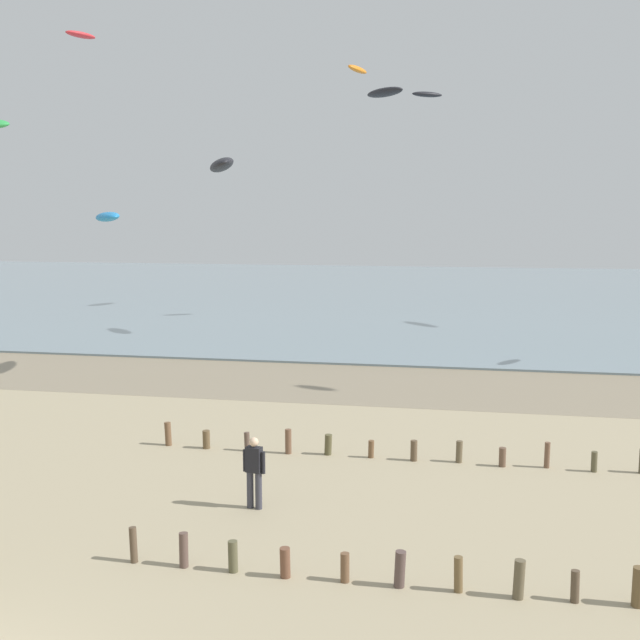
# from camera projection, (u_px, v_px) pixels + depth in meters

# --- Properties ---
(wet_sand_strip) EXTENTS (120.00, 7.56, 0.01)m
(wet_sand_strip) POSITION_uv_depth(u_px,v_px,m) (284.00, 380.00, 32.58)
(wet_sand_strip) COLOR gray
(wet_sand_strip) RESTS_ON ground
(sea) EXTENTS (160.00, 70.00, 0.10)m
(sea) POSITION_uv_depth(u_px,v_px,m) (385.00, 291.00, 70.31)
(sea) COLOR gray
(sea) RESTS_ON ground
(groyne_near) EXTENTS (11.76, 0.34, 0.73)m
(groyne_near) POSITION_uv_depth(u_px,v_px,m) (443.00, 573.00, 14.30)
(groyne_near) COLOR brown
(groyne_near) RESTS_ON ground
(groyne_mid) EXTENTS (14.75, 0.35, 0.73)m
(groyne_mid) POSITION_uv_depth(u_px,v_px,m) (392.00, 448.00, 22.02)
(groyne_mid) COLOR brown
(groyne_mid) RESTS_ON ground
(person_mid_beach) EXTENTS (0.56, 0.28, 1.71)m
(person_mid_beach) POSITION_uv_depth(u_px,v_px,m) (254.00, 470.00, 18.24)
(person_mid_beach) COLOR #383842
(person_mid_beach) RESTS_ON ground
(kite_aloft_0) EXTENTS (2.17, 3.34, 0.82)m
(kite_aloft_0) POSITION_uv_depth(u_px,v_px,m) (222.00, 165.00, 32.13)
(kite_aloft_0) COLOR black
(kite_aloft_1) EXTENTS (2.59, 2.56, 0.49)m
(kite_aloft_1) POSITION_uv_depth(u_px,v_px,m) (385.00, 92.00, 41.08)
(kite_aloft_1) COLOR black
(kite_aloft_2) EXTENTS (1.61, 2.69, 0.70)m
(kite_aloft_2) POSITION_uv_depth(u_px,v_px,m) (357.00, 69.00, 53.54)
(kite_aloft_2) COLOR orange
(kite_aloft_4) EXTENTS (2.11, 1.67, 0.38)m
(kite_aloft_4) POSITION_uv_depth(u_px,v_px,m) (427.00, 94.00, 48.27)
(kite_aloft_4) COLOR black
(kite_aloft_6) EXTENTS (1.87, 2.00, 0.44)m
(kite_aloft_6) POSITION_uv_depth(u_px,v_px,m) (107.00, 217.00, 27.38)
(kite_aloft_6) COLOR #2384D1
(kite_aloft_7) EXTENTS (1.56, 2.23, 0.37)m
(kite_aloft_7) POSITION_uv_depth(u_px,v_px,m) (81.00, 35.00, 47.88)
(kite_aloft_7) COLOR red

